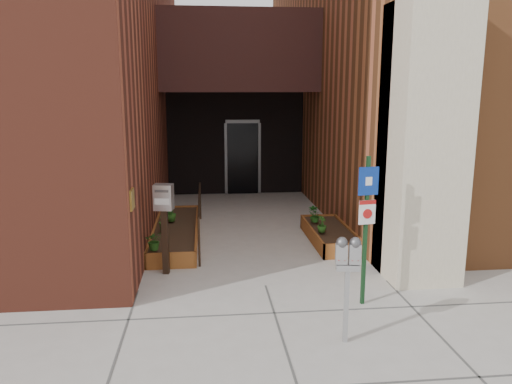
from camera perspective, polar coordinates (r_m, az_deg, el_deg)
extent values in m
plane|color=#9E9991|center=(8.08, 1.09, -10.66)|extent=(80.00, 80.00, 0.00)
cube|color=maroon|center=(15.13, -26.86, 17.79)|extent=(8.00, 14.60, 10.00)
cube|color=#9C572D|center=(16.24, 20.36, 17.79)|extent=(8.00, 13.70, 10.00)
cube|color=#C0B294|center=(8.42, 18.55, 5.13)|extent=(1.10, 1.20, 4.40)
cube|color=black|center=(13.48, -2.06, 15.61)|extent=(4.20, 2.00, 2.00)
cube|color=black|center=(14.93, -2.36, 5.61)|extent=(4.00, 0.30, 3.00)
cube|color=black|center=(14.82, -1.53, 3.82)|extent=(0.90, 0.06, 2.10)
cube|color=#B79338|center=(7.46, -14.02, -0.82)|extent=(0.04, 0.30, 0.30)
cube|color=brown|center=(8.86, -9.75, -7.76)|extent=(0.90, 0.04, 0.30)
cube|color=brown|center=(12.27, -8.69, -2.24)|extent=(0.90, 0.04, 0.30)
cube|color=brown|center=(10.58, -11.46, -4.59)|extent=(0.04, 3.60, 0.30)
cube|color=brown|center=(10.53, -6.79, -4.51)|extent=(0.04, 3.60, 0.30)
cube|color=black|center=(10.56, -9.13, -4.66)|extent=(0.82, 3.52, 0.26)
cube|color=brown|center=(9.37, 10.07, -6.68)|extent=(0.80, 0.04, 0.30)
cube|color=brown|center=(11.37, 7.11, -3.31)|extent=(0.80, 0.04, 0.30)
cube|color=brown|center=(10.28, 6.38, -4.91)|extent=(0.04, 2.20, 0.30)
cube|color=brown|center=(10.46, 10.47, -4.74)|extent=(0.04, 2.20, 0.30)
cube|color=black|center=(10.37, 8.44, -4.94)|extent=(0.72, 2.12, 0.26)
cylinder|color=black|center=(8.82, -6.52, -5.69)|extent=(0.04, 0.04, 0.90)
cylinder|color=black|center=(12.01, -6.39, -1.01)|extent=(0.04, 0.04, 0.90)
cylinder|color=black|center=(10.30, -6.50, -0.68)|extent=(0.04, 3.30, 0.04)
cube|color=#9C9C9E|center=(6.34, 10.26, -12.74)|extent=(0.06, 0.06, 0.93)
cube|color=#9C9C9E|center=(6.15, 10.43, -8.45)|extent=(0.29, 0.15, 0.07)
cube|color=#9C9C9E|center=(6.09, 9.75, -6.97)|extent=(0.15, 0.11, 0.24)
sphere|color=#59595B|center=(6.05, 9.79, -5.71)|extent=(0.14, 0.14, 0.14)
cube|color=white|center=(6.04, 9.81, -6.95)|extent=(0.08, 0.02, 0.05)
cube|color=#B21414|center=(6.06, 9.79, -7.62)|extent=(0.08, 0.02, 0.03)
cube|color=#9C9C9E|center=(6.11, 11.24, -6.96)|extent=(0.15, 0.11, 0.24)
sphere|color=#59595B|center=(6.07, 11.29, -5.71)|extent=(0.14, 0.14, 0.14)
cube|color=white|center=(6.06, 11.31, -6.94)|extent=(0.08, 0.02, 0.05)
cube|color=#B21414|center=(6.08, 11.28, -7.61)|extent=(0.08, 0.02, 0.03)
cube|color=#133619|center=(7.25, 12.38, -4.49)|extent=(0.06, 0.06, 2.17)
cube|color=navy|center=(7.06, 12.74, 1.23)|extent=(0.30, 0.06, 0.39)
cube|color=white|center=(7.06, 12.76, 1.22)|extent=(0.10, 0.03, 0.12)
cube|color=white|center=(7.15, 12.59, -2.27)|extent=(0.25, 0.06, 0.35)
cube|color=#B21414|center=(7.12, 12.65, -1.16)|extent=(0.25, 0.05, 0.06)
cylinder|color=#B21414|center=(7.15, 12.62, -2.45)|extent=(0.14, 0.03, 0.14)
cube|color=black|center=(8.54, -10.33, -5.60)|extent=(0.12, 0.12, 1.12)
cube|color=#B8B8BA|center=(8.35, -10.52, -0.57)|extent=(0.34, 0.27, 0.43)
cube|color=#59595B|center=(8.22, -10.75, 0.09)|extent=(0.22, 0.05, 0.04)
cube|color=white|center=(8.25, -10.71, -1.09)|extent=(0.24, 0.05, 0.10)
imported|color=#245719|center=(8.95, -11.53, -5.45)|extent=(0.35, 0.35, 0.34)
imported|color=#295B1A|center=(10.17, -10.62, -3.28)|extent=(0.25, 0.25, 0.37)
imported|color=#255618|center=(10.80, -9.71, -2.29)|extent=(0.31, 0.31, 0.39)
imported|color=#1C6221|center=(11.30, -9.90, -1.64)|extent=(0.30, 0.30, 0.41)
imported|color=#225317|center=(9.92, 7.55, -3.67)|extent=(0.26, 0.26, 0.33)
imported|color=#1C5E1B|center=(10.67, 6.56, -2.42)|extent=(0.25, 0.25, 0.37)
imported|color=#1F5919|center=(10.64, 6.78, -2.70)|extent=(0.37, 0.37, 0.29)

